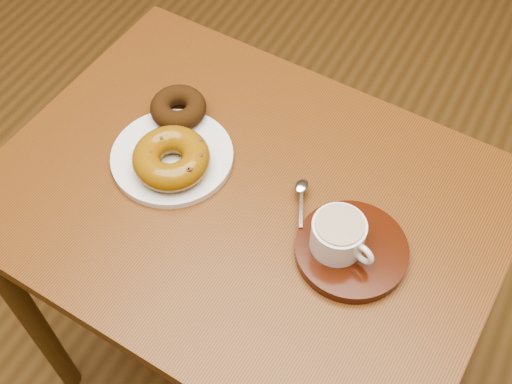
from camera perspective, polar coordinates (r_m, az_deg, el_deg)
The scene contains 7 objects.
cafe_table at distance 1.12m, azimuth -0.90°, elevation -3.78°, with size 0.84×0.65×0.76m.
donut_plate at distance 1.07m, azimuth -7.45°, elevation 3.14°, with size 0.20×0.20×0.01m, color silver.
donut_cinnamon at distance 1.11m, azimuth -6.92°, elevation 7.46°, with size 0.10×0.10×0.04m, color #311B09.
donut_caramel at distance 1.03m, azimuth -7.54°, elevation 2.98°, with size 0.16×0.16×0.05m.
saucer at distance 0.97m, azimuth 8.47°, elevation -5.15°, with size 0.17×0.17×0.02m, color #341207.
coffee_cup at distance 0.93m, azimuth 7.38°, elevation -3.82°, with size 0.10×0.08×0.06m.
teaspoon at distance 1.00m, azimuth 4.07°, elevation 0.16°, with size 0.05×0.09×0.01m.
Camera 1 is at (0.09, -0.20, 1.59)m, focal length 45.00 mm.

